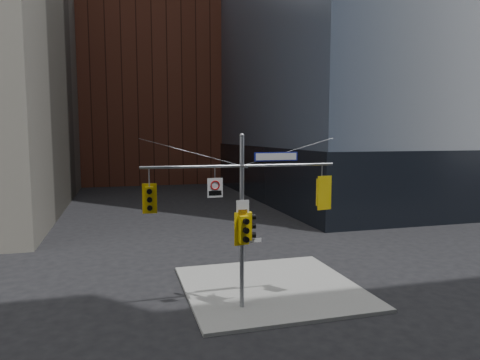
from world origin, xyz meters
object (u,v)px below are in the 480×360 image
traffic_light_east_arm (322,192)px  regulatory_sign_arm (215,187)px  traffic_light_west_arm (150,199)px  traffic_light_pole_side (250,226)px  traffic_light_pole_front (244,229)px  street_sign_blade (276,157)px  signal_assembly (242,205)px

traffic_light_east_arm → regulatory_sign_arm: bearing=-10.7°
traffic_light_west_arm → traffic_light_pole_side: (3.98, -0.01, -1.27)m
traffic_light_pole_front → street_sign_blade: street_sign_blade is taller
traffic_light_pole_side → traffic_light_pole_front: size_ratio=0.83×
traffic_light_east_arm → street_sign_blade: (-2.07, 0.00, 1.55)m
traffic_light_west_arm → street_sign_blade: 5.34m
signal_assembly → traffic_light_pole_side: signal_assembly is taller
signal_assembly → street_sign_blade: signal_assembly is taller
traffic_light_west_arm → regulatory_sign_arm: (2.54, -0.03, 0.37)m
traffic_light_east_arm → street_sign_blade: street_sign_blade is taller
street_sign_blade → regulatory_sign_arm: bearing=179.2°
signal_assembly → traffic_light_east_arm: bearing=0.0°
traffic_light_west_arm → traffic_light_pole_side: traffic_light_west_arm is taller
traffic_light_west_arm → traffic_light_east_arm: 7.18m
traffic_light_west_arm → traffic_light_pole_side: bearing=3.8°
traffic_light_east_arm → street_sign_blade: size_ratio=0.76×
traffic_light_east_arm → regulatory_sign_arm: (-4.64, -0.02, 0.37)m
signal_assembly → traffic_light_east_arm: signal_assembly is taller
traffic_light_pole_front → street_sign_blade: 3.25m
signal_assembly → traffic_light_pole_front: 0.99m
signal_assembly → regulatory_sign_arm: 1.34m
regulatory_sign_arm → traffic_light_west_arm: bearing=177.7°
traffic_light_east_arm → traffic_light_pole_side: size_ratio=1.27×
signal_assembly → regulatory_sign_arm: size_ratio=10.36×
traffic_light_east_arm → signal_assembly: bearing=-11.0°
traffic_light_west_arm → traffic_light_east_arm: traffic_light_east_arm is taller
street_sign_blade → traffic_light_east_arm: bearing=-1.5°
traffic_light_west_arm → street_sign_blade: street_sign_blade is taller
signal_assembly → traffic_light_west_arm: signal_assembly is taller
traffic_light_pole_front → signal_assembly: bearing=79.9°
traffic_light_pole_side → regulatory_sign_arm: (-1.43, -0.02, 1.64)m
signal_assembly → regulatory_sign_arm: signal_assembly is taller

